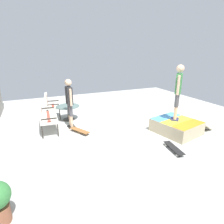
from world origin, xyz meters
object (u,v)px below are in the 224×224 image
patio_bench (45,114)px  person_watching (69,100)px  skateboard_by_bench (80,130)px  patio_chair_near_house (50,104)px  skate_ramp (177,126)px  skateboard_spare (174,148)px  patio_table (68,110)px  person_skater (178,88)px

patio_bench → person_watching: size_ratio=0.74×
patio_bench → skateboard_by_bench: (-0.61, -1.01, -0.53)m
patio_chair_near_house → person_watching: bearing=-157.1°
skate_ramp → person_watching: person_watching is taller
person_watching → skateboard_spare: bearing=-141.4°
skate_ramp → skateboard_spare: size_ratio=2.46×
skateboard_spare → patio_table: bearing=31.0°
patio_table → skateboard_spare: (-3.61, -2.17, -0.32)m
patio_chair_near_house → patio_table: 0.82m
patio_chair_near_house → person_skater: (-3.10, -3.65, 0.89)m
patio_chair_near_house → person_watching: person_watching is taller
patio_bench → skateboard_spare: 4.21m
patio_chair_near_house → skateboard_by_bench: size_ratio=1.28×
patio_bench → person_watching: 0.94m
person_watching → patio_table: bearing=-4.7°
patio_bench → patio_chair_near_house: (1.30, -0.31, -0.00)m
person_watching → person_skater: (-1.80, -3.10, 0.49)m
skate_ramp → person_skater: 1.28m
skate_ramp → patio_table: bearing=49.3°
skateboard_by_bench → patio_table: bearing=3.7°
patio_bench → patio_table: bearing=-48.8°
patio_bench → patio_chair_near_house: size_ratio=1.25×
patio_table → person_skater: person_skater is taller
person_watching → skateboard_spare: size_ratio=2.10×
skateboard_spare → person_skater: bearing=-40.8°
patio_bench → skateboard_spare: size_ratio=1.56×
skateboard_by_bench → skateboard_spare: (-2.20, -2.08, 0.00)m
patio_chair_near_house → person_watching: size_ratio=0.59×
skate_ramp → patio_table: patio_table is taller
patio_chair_near_house → patio_table: bearing=-128.7°
patio_chair_near_house → skateboard_spare: patio_chair_near_house is taller
person_skater → skateboard_spare: (-1.00, 0.87, -1.41)m
patio_table → person_skater: bearing=-130.7°
patio_bench → skateboard_by_bench: bearing=-120.9°
skate_ramp → patio_chair_near_house: (3.16, 3.72, 0.39)m
skate_ramp → patio_bench: (1.86, 4.02, 0.40)m
person_skater → person_watching: bearing=59.9°
skateboard_by_bench → patio_bench: bearing=59.1°
patio_chair_near_house → skateboard_by_bench: 2.10m
skateboard_spare → patio_chair_near_house: bearing=34.2°
patio_bench → patio_chair_near_house: same height
patio_table → patio_chair_near_house: bearing=51.3°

